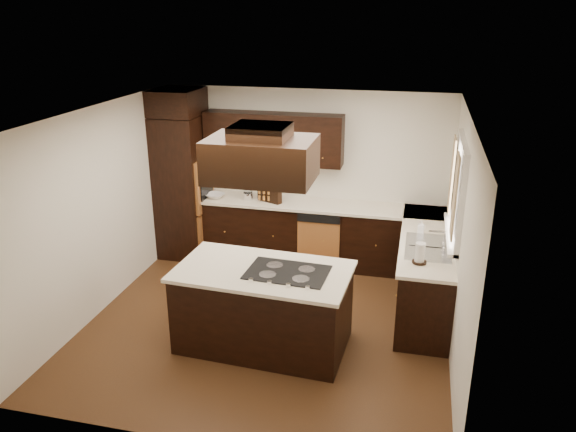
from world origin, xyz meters
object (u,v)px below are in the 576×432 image
object	(u,v)px
oven_column	(183,187)
range_hood	(261,159)
spice_rack	(270,191)
island	(264,309)

from	to	relation	value
oven_column	range_hood	bearing A→B (deg)	-50.26
range_hood	spice_rack	xyz separation A→B (m)	(-0.54, 2.27, -1.08)
oven_column	range_hood	world-z (taller)	range_hood
island	range_hood	bearing A→B (deg)	-70.16
island	range_hood	xyz separation A→B (m)	(0.02, -0.08, 1.72)
spice_rack	oven_column	bearing A→B (deg)	-154.63
range_hood	spice_rack	size ratio (longest dim) A/B	2.76
island	spice_rack	size ratio (longest dim) A/B	4.75
oven_column	island	bearing A→B (deg)	-49.58
oven_column	island	size ratio (longest dim) A/B	1.17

